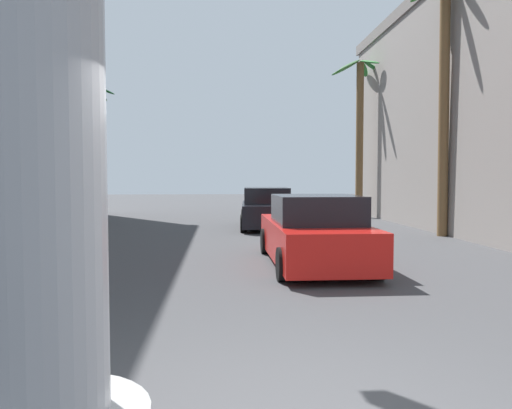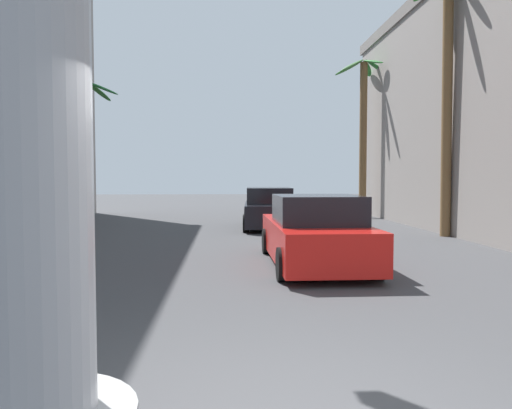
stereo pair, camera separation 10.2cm
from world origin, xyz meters
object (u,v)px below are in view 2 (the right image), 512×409
(palm_tree_mid_right, at_px, (448,73))
(palm_tree_far_right, at_px, (363,122))
(car_far, at_px, (269,209))
(car_lead, at_px, (315,234))
(palm_tree_far_left, at_px, (84,126))

(palm_tree_mid_right, bearing_deg, palm_tree_far_right, 93.65)
(palm_tree_far_right, bearing_deg, car_far, -135.60)
(car_lead, xyz_separation_m, palm_tree_mid_right, (5.28, 5.13, 4.64))
(car_lead, relative_size, car_far, 1.07)
(car_lead, distance_m, car_far, 8.30)
(car_far, xyz_separation_m, palm_tree_far_right, (5.04, 4.94, 3.93))
(car_lead, bearing_deg, car_far, 91.92)
(car_far, distance_m, palm_tree_mid_right, 7.88)
(palm_tree_mid_right, relative_size, palm_tree_far_left, 1.37)
(car_far, height_order, palm_tree_far_right, palm_tree_far_right)
(car_lead, xyz_separation_m, car_far, (-0.28, 8.29, 0.03))
(car_far, xyz_separation_m, palm_tree_far_left, (-7.85, 3.29, 3.45))
(palm_tree_far_right, bearing_deg, palm_tree_far_left, -172.69)
(car_far, distance_m, palm_tree_far_right, 8.08)
(palm_tree_mid_right, height_order, palm_tree_far_right, palm_tree_mid_right)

